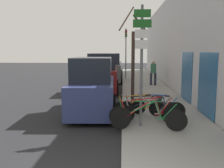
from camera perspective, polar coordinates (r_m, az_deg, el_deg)
The scene contains 17 objects.
ground_plane at distance 15.16m, azimuth -1.40°, elevation -2.45°, with size 80.00×80.00×0.00m, color black.
sidewalk_curb at distance 17.95m, azimuth 7.52°, elevation -0.70°, with size 3.20×32.00×0.15m.
building_facade at distance 17.93m, azimuth 13.37°, elevation 9.26°, with size 0.23×32.00×6.50m.
signpost at distance 8.12m, azimuth 6.78°, elevation 5.92°, with size 0.58×0.11×3.93m.
bicycle_0 at distance 8.13m, azimuth 7.99°, elevation -7.39°, with size 2.46×0.68×0.94m.
bicycle_1 at distance 8.41m, azimuth 8.16°, elevation -6.79°, with size 2.41×1.09×0.97m.
bicycle_2 at distance 8.85m, azimuth 8.17°, elevation -6.39°, with size 2.14×0.44×0.85m.
bicycle_3 at distance 9.31m, azimuth 8.21°, elevation -5.60°, with size 2.26×0.44×0.89m.
bicycle_4 at distance 9.45m, azimuth 6.05°, elevation -5.37°, with size 2.04×0.82×0.89m.
bicycle_5 at distance 9.69m, azimuth 10.20°, elevation -5.16°, with size 1.96×0.94×0.87m.
parked_car_0 at distance 10.49m, azimuth -4.49°, elevation -1.10°, with size 2.07×4.28×2.37m.
parked_car_1 at distance 15.95m, azimuth -2.23°, elevation 2.09°, with size 2.17×4.28×2.49m.
parked_car_2 at distance 21.08m, azimuth -0.56°, elevation 3.39°, with size 2.14×4.26×2.44m.
parked_car_3 at distance 26.43m, azimuth -0.17°, elevation 4.17°, with size 2.18×4.52×2.34m.
pedestrian_near at distance 18.45m, azimuth 9.42°, elevation 2.98°, with size 0.47×0.40×1.80m.
street_tree at distance 11.76m, azimuth 4.88°, elevation 5.21°, with size 1.40×1.53×4.49m.
traffic_light at distance 22.95m, azimuth 3.20°, elevation 8.55°, with size 0.20×0.30×4.50m.
Camera 1 is at (1.02, -3.70, 2.64)m, focal length 40.00 mm.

